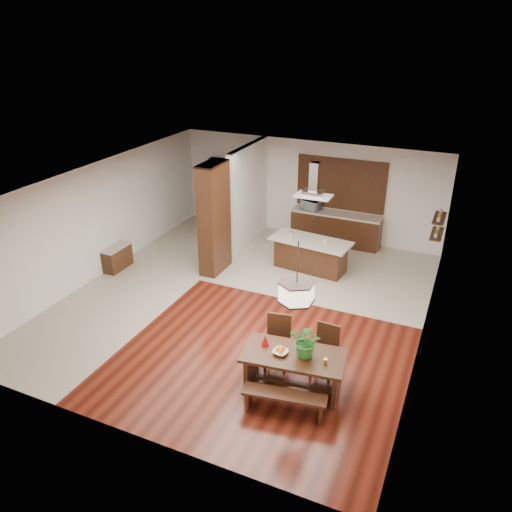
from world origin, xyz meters
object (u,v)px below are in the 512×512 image
at_px(dining_chair_right, 324,352).
at_px(island_cup, 325,242).
at_px(kitchen_island, 310,254).
at_px(dining_table, 294,363).
at_px(dining_bench, 284,403).
at_px(foliage_plant, 307,341).
at_px(pendant_lantern, 297,278).
at_px(hallway_console, 117,258).
at_px(fruit_bowl, 280,352).
at_px(dining_chair_left, 277,343).
at_px(range_hood, 314,180).
at_px(microwave, 311,205).

bearing_deg(dining_chair_right, island_cup, 109.25).
bearing_deg(kitchen_island, dining_table, -68.90).
relative_size(dining_bench, island_cup, 12.59).
bearing_deg(foliage_plant, pendant_lantern, -169.01).
relative_size(hallway_console, dining_chair_right, 0.88).
bearing_deg(pendant_lantern, kitchen_island, 104.76).
bearing_deg(kitchen_island, fruit_bowl, -71.71).
xyz_separation_m(dining_chair_left, kitchen_island, (-0.71, 4.16, -0.08)).
xyz_separation_m(hallway_console, foliage_plant, (6.11, -2.57, 0.73)).
height_order(hallway_console, foliage_plant, foliage_plant).
bearing_deg(island_cup, kitchen_island, 165.55).
bearing_deg(dining_bench, dining_table, 97.19).
distance_m(dining_chair_left, range_hood, 4.65).
xyz_separation_m(hallway_console, pendant_lantern, (5.91, -2.61, 1.93)).
bearing_deg(microwave, kitchen_island, -56.34).
bearing_deg(kitchen_island, dining_bench, -69.79).
bearing_deg(microwave, foliage_plant, -57.35).
bearing_deg(foliage_plant, dining_chair_right, 73.18).
distance_m(foliage_plant, fruit_bowl, 0.52).
xyz_separation_m(hallway_console, kitchen_island, (4.68, 2.04, 0.13)).
bearing_deg(range_hood, dining_table, -75.25).
distance_m(kitchen_island, microwave, 2.14).
bearing_deg(dining_bench, island_cup, 99.89).
bearing_deg(dining_table, kitchen_island, 104.76).
xyz_separation_m(hallway_console, dining_chair_left, (5.39, -2.12, 0.20)).
distance_m(dining_bench, kitchen_island, 5.46).
height_order(pendant_lantern, kitchen_island, pendant_lantern).
distance_m(dining_chair_right, microwave, 6.42).
xyz_separation_m(hallway_console, dining_table, (5.91, -2.61, 0.23)).
relative_size(dining_chair_right, kitchen_island, 0.46).
distance_m(dining_bench, dining_chair_right, 1.31).
height_order(dining_table, foliage_plant, foliage_plant).
bearing_deg(fruit_bowl, dining_chair_left, 116.88).
xyz_separation_m(kitchen_island, island_cup, (0.40, -0.10, 0.46)).
height_order(fruit_bowl, microwave, microwave).
bearing_deg(fruit_bowl, kitchen_island, 101.95).
bearing_deg(dining_bench, pendant_lantern, 97.19).
relative_size(dining_chair_right, microwave, 1.85).
bearing_deg(dining_chair_right, dining_chair_left, -170.47).
bearing_deg(dining_table, range_hood, 104.75).
height_order(kitchen_island, range_hood, range_hood).
bearing_deg(dining_bench, dining_chair_right, 76.63).
bearing_deg(range_hood, pendant_lantern, -75.25).
bearing_deg(hallway_console, dining_chair_left, -21.47).
height_order(island_cup, microwave, microwave).
xyz_separation_m(pendant_lantern, range_hood, (-1.22, 4.65, 0.22)).
relative_size(dining_chair_right, foliage_plant, 1.66).
relative_size(dining_chair_left, pendant_lantern, 0.79).
relative_size(dining_bench, fruit_bowl, 5.35).
bearing_deg(pendant_lantern, fruit_bowl, -159.17).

